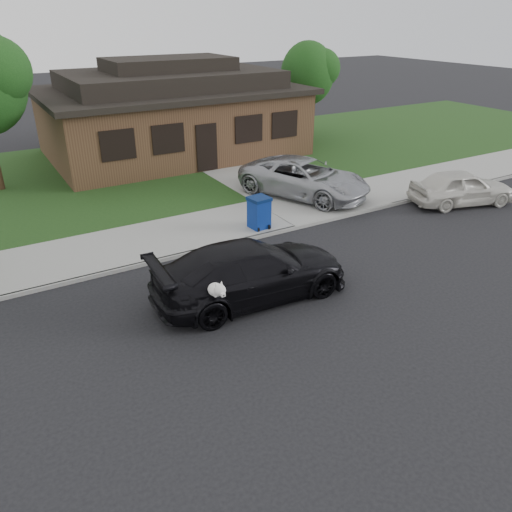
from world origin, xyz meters
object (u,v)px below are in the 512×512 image
white_compact (462,187)px  sedan (251,271)px  minivan (304,178)px  recycling_bin (259,212)px

white_compact → sedan: bearing=117.3°
minivan → white_compact: size_ratio=1.31×
white_compact → recycling_bin: white_compact is taller
sedan → white_compact: (10.50, 2.01, -0.08)m
recycling_bin → white_compact: bearing=-18.0°
minivan → white_compact: bearing=-60.3°
sedan → recycling_bin: sedan is taller
minivan → recycling_bin: size_ratio=4.82×
sedan → minivan: (5.64, 5.58, 0.11)m
minivan → recycling_bin: (-3.20, -1.88, -0.20)m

